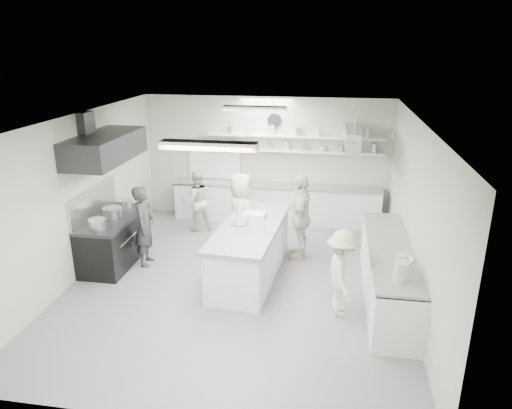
% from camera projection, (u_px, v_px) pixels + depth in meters
% --- Properties ---
extents(floor, '(6.00, 7.00, 0.02)m').
position_uv_depth(floor, '(239.00, 281.00, 8.74)').
color(floor, '#9798A1').
rests_on(floor, ground).
extents(ceiling, '(6.00, 7.00, 0.02)m').
position_uv_depth(ceiling, '(237.00, 119.00, 7.75)').
color(ceiling, white).
rests_on(ceiling, wall_back).
extents(wall_back, '(6.00, 0.04, 3.00)m').
position_uv_depth(wall_back, '(266.00, 159.00, 11.51)').
color(wall_back, beige).
rests_on(wall_back, floor).
extents(wall_front, '(6.00, 0.04, 3.00)m').
position_uv_depth(wall_front, '(172.00, 312.00, 4.99)').
color(wall_front, beige).
rests_on(wall_front, floor).
extents(wall_left, '(0.04, 7.00, 3.00)m').
position_uv_depth(wall_left, '(80.00, 196.00, 8.71)').
color(wall_left, beige).
rests_on(wall_left, floor).
extents(wall_right, '(0.04, 7.00, 3.00)m').
position_uv_depth(wall_right, '(415.00, 215.00, 7.79)').
color(wall_right, beige).
rests_on(wall_right, floor).
extents(stove, '(0.80, 1.80, 0.90)m').
position_uv_depth(stove, '(115.00, 241.00, 9.37)').
color(stove, black).
rests_on(stove, floor).
extents(exhaust_hood, '(0.85, 2.00, 0.50)m').
position_uv_depth(exhaust_hood, '(105.00, 148.00, 8.74)').
color(exhaust_hood, '#2A2A2D').
rests_on(exhaust_hood, wall_left).
extents(back_counter, '(5.00, 0.60, 0.92)m').
position_uv_depth(back_counter, '(276.00, 203.00, 11.53)').
color(back_counter, white).
rests_on(back_counter, floor).
extents(shelf_lower, '(4.20, 0.26, 0.04)m').
position_uv_depth(shelf_lower, '(294.00, 151.00, 11.20)').
color(shelf_lower, white).
rests_on(shelf_lower, wall_back).
extents(shelf_upper, '(4.20, 0.26, 0.04)m').
position_uv_depth(shelf_upper, '(295.00, 136.00, 11.09)').
color(shelf_upper, white).
rests_on(shelf_upper, wall_back).
extents(pass_through_window, '(1.30, 0.04, 1.00)m').
position_uv_depth(pass_through_window, '(214.00, 159.00, 11.71)').
color(pass_through_window, black).
rests_on(pass_through_window, wall_back).
extents(wall_clock, '(0.32, 0.05, 0.32)m').
position_uv_depth(wall_clock, '(274.00, 120.00, 11.13)').
color(wall_clock, silver).
rests_on(wall_clock, wall_back).
extents(right_counter, '(0.74, 3.30, 0.94)m').
position_uv_depth(right_counter, '(388.00, 274.00, 7.99)').
color(right_counter, white).
rests_on(right_counter, floor).
extents(pot_rack, '(0.30, 1.60, 0.40)m').
position_uv_depth(pot_rack, '(352.00, 138.00, 9.92)').
color(pot_rack, '#B5B5B5').
rests_on(pot_rack, ceiling).
extents(light_fixture_front, '(1.30, 0.25, 0.10)m').
position_uv_depth(light_fixture_front, '(209.00, 145.00, 6.10)').
color(light_fixture_front, white).
rests_on(light_fixture_front, ceiling).
extents(light_fixture_rear, '(1.30, 0.25, 0.10)m').
position_uv_depth(light_fixture_rear, '(255.00, 109.00, 9.45)').
color(light_fixture_rear, white).
rests_on(light_fixture_rear, ceiling).
extents(prep_island, '(1.17, 2.69, 0.97)m').
position_uv_depth(prep_island, '(250.00, 251.00, 8.82)').
color(prep_island, white).
rests_on(prep_island, floor).
extents(stove_pot, '(0.37, 0.37, 0.24)m').
position_uv_depth(stove_pot, '(113.00, 213.00, 9.21)').
color(stove_pot, '#B5B5B5').
rests_on(stove_pot, stove).
extents(cook_stove, '(0.45, 0.63, 1.62)m').
position_uv_depth(cook_stove, '(144.00, 226.00, 9.18)').
color(cook_stove, '#323233').
rests_on(cook_stove, floor).
extents(cook_back, '(0.87, 0.80, 1.44)m').
position_uv_depth(cook_back, '(197.00, 200.00, 10.92)').
color(cook_back, beige).
rests_on(cook_back, floor).
extents(cook_island_left, '(0.59, 0.87, 1.74)m').
position_uv_depth(cook_island_left, '(242.00, 214.00, 9.61)').
color(cook_island_left, beige).
rests_on(cook_island_left, floor).
extents(cook_island_right, '(0.51, 1.07, 1.76)m').
position_uv_depth(cook_island_right, '(301.00, 217.00, 9.44)').
color(cook_island_right, beige).
rests_on(cook_island_right, floor).
extents(cook_right, '(0.67, 1.01, 1.45)m').
position_uv_depth(cook_right, '(342.00, 273.00, 7.47)').
color(cook_right, beige).
rests_on(cook_right, floor).
extents(bowl_island_a, '(0.34, 0.34, 0.07)m').
position_uv_depth(bowl_island_a, '(240.00, 224.00, 8.72)').
color(bowl_island_a, '#B5B5B5').
rests_on(bowl_island_a, prep_island).
extents(bowl_island_b, '(0.20, 0.20, 0.06)m').
position_uv_depth(bowl_island_b, '(261.00, 231.00, 8.42)').
color(bowl_island_b, white).
rests_on(bowl_island_b, prep_island).
extents(bowl_right, '(0.31, 0.31, 0.06)m').
position_uv_depth(bowl_right, '(404.00, 261.00, 7.34)').
color(bowl_right, white).
rests_on(bowl_right, right_counter).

